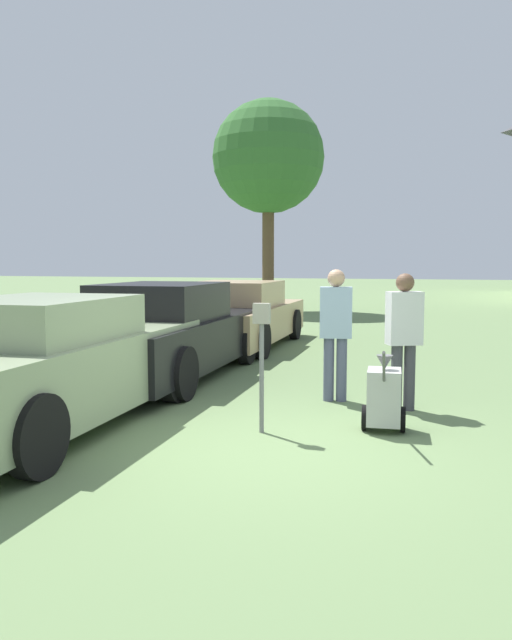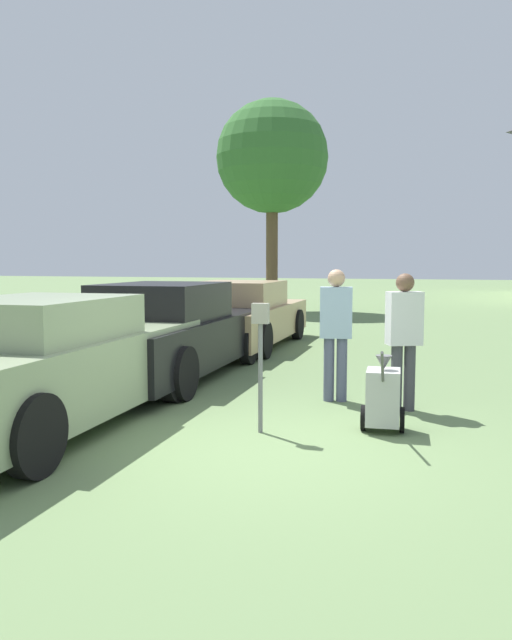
# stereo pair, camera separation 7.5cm
# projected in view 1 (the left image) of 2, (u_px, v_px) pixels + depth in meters

# --- Properties ---
(ground_plane) EXTENTS (120.00, 120.00, 0.00)m
(ground_plane) POSITION_uv_depth(u_px,v_px,m) (261.00, 446.00, 6.31)
(ground_plane) COLOR #607A4C
(parked_car_sage) EXTENTS (2.00, 4.92, 1.47)m
(parked_car_sage) POSITION_uv_depth(u_px,v_px,m) (48.00, 366.00, 6.96)
(parked_car_sage) COLOR gray
(parked_car_sage) RESTS_ON ground_plane
(parked_car_black) EXTENTS (2.05, 5.03, 1.52)m
(parked_car_black) POSITION_uv_depth(u_px,v_px,m) (166.00, 334.00, 9.97)
(parked_car_black) COLOR black
(parked_car_black) RESTS_ON ground_plane
(parked_car_tan) EXTENTS (2.13, 5.06, 1.43)m
(parked_car_tan) POSITION_uv_depth(u_px,v_px,m) (238.00, 316.00, 13.59)
(parked_car_tan) COLOR tan
(parked_car_tan) RESTS_ON ground_plane
(parking_meter) EXTENTS (0.18, 0.09, 1.42)m
(parking_meter) POSITION_uv_depth(u_px,v_px,m) (262.00, 343.00, 6.73)
(parking_meter) COLOR slate
(parking_meter) RESTS_ON ground_plane
(person_worker) EXTENTS (0.45, 0.29, 1.76)m
(person_worker) POSITION_uv_depth(u_px,v_px,m) (336.00, 326.00, 8.26)
(person_worker) COLOR #515670
(person_worker) RESTS_ON ground_plane
(person_supervisor) EXTENTS (0.47, 0.38, 1.72)m
(person_supervisor) POSITION_uv_depth(u_px,v_px,m) (404.00, 333.00, 7.73)
(person_supervisor) COLOR #3F3F47
(person_supervisor) RESTS_ON ground_plane
(equipment_cart) EXTENTS (0.49, 1.00, 1.00)m
(equipment_cart) POSITION_uv_depth(u_px,v_px,m) (384.00, 396.00, 6.84)
(equipment_cart) COLOR #B2B2AD
(equipment_cart) RESTS_ON ground_plane
(shade_tree) EXTENTS (4.12, 4.12, 7.74)m
(shade_tree) POSITION_uv_depth(u_px,v_px,m) (268.00, 158.00, 22.86)
(shade_tree) COLOR brown
(shade_tree) RESTS_ON ground_plane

